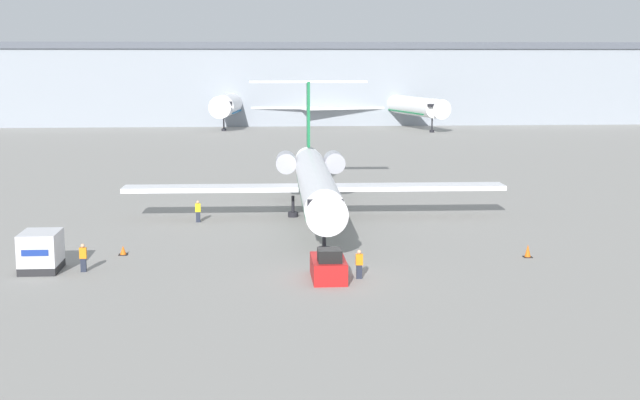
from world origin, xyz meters
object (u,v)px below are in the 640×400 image
Objects in this scene: worker_on_apron at (83,257)px; airplane_parked_far_right at (393,103)px; pushback_tug at (328,267)px; airplane_main at (315,179)px; airplane_parked_far_left at (233,103)px; traffic_cone_right at (528,251)px; luggage_cart at (41,251)px; worker_by_wing at (198,211)px; traffic_cone_left at (123,251)px; worker_near_tug at (359,264)px.

worker_on_apron is 0.04× the size of airplane_parked_far_right.
pushback_tug is 0.10× the size of airplane_parked_far_right.
airplane_parked_far_left is at bearing 95.22° from airplane_main.
airplane_main is 19.45m from traffic_cone_right.
pushback_tug is 113.78m from airplane_parked_far_left.
worker_on_apron is at bearing -9.16° from luggage_cart.
worker_by_wing is at bearing -107.23° from airplane_parked_far_right.
worker_by_wing is at bearing 69.93° from traffic_cone_left.
traffic_cone_left is (1.65, 4.38, -0.59)m from worker_on_apron.
pushback_tug is 14.41m from traffic_cone_left.
worker_by_wing is at bearing 61.42° from luggage_cart.
pushback_tug is at bearing -160.13° from traffic_cone_right.
airplane_main is at bearing 93.63° from worker_near_tug.
traffic_cone_right is 0.02× the size of airplane_parked_far_right.
worker_on_apron is 110.88m from airplane_parked_far_left.
pushback_tug is 16.96m from luggage_cart.
airplane_main is 23.70m from luggage_cart.
airplane_parked_far_right is at bearing 80.35° from worker_near_tug.
traffic_cone_left is at bearing 174.42° from traffic_cone_right.
airplane_parked_far_right is (35.16, 110.47, 3.10)m from worker_on_apron.
airplane_parked_far_right is at bearing -0.38° from airplane_parked_far_left.
worker_near_tug is (1.75, 0.01, 0.15)m from pushback_tug.
airplane_parked_far_left reaches higher than airplane_parked_far_right.
worker_on_apron is at bearing -110.23° from worker_by_wing.
airplane_parked_far_right is at bearing 77.68° from airplane_main.
pushback_tug is 1.31× the size of luggage_cart.
traffic_cone_right is at bearing 19.87° from pushback_tug.
traffic_cone_left is (-4.04, -11.05, -0.58)m from worker_by_wing.
airplane_parked_far_left reaches higher than luggage_cart.
luggage_cart reaches higher than worker_by_wing.
airplane_main is 17.96× the size of worker_by_wing.
traffic_cone_left is at bearing 150.21° from pushback_tug.
airplane_parked_far_right is (19.26, 113.24, 3.12)m from worker_near_tug.
airplane_main is 0.96× the size of airplane_parked_far_left.
worker_near_tug is at bearing 0.25° from pushback_tug.
pushback_tug is 1.76m from worker_near_tug.
airplane_parked_far_left is at bearing 179.62° from airplane_parked_far_right.
airplane_main is 19.55m from pushback_tug.
worker_on_apron is at bearing 168.91° from pushback_tug.
airplane_main is at bearing 88.47° from pushback_tug.
airplane_parked_far_right is (37.66, 110.07, 2.81)m from luggage_cart.
pushback_tug is at bearing -29.79° from traffic_cone_left.
worker_by_wing reaches higher than traffic_cone_right.
pushback_tug is 2.26× the size of worker_by_wing.
worker_on_apron is (-5.69, -15.43, 0.01)m from worker_by_wing.
traffic_cone_right is (21.40, -13.53, -0.48)m from worker_by_wing.
airplane_main is 9.33m from worker_by_wing.
airplane_parked_far_left is at bearing 89.77° from worker_by_wing.
airplane_parked_far_left reaches higher than traffic_cone_left.
worker_on_apron is at bearing 170.13° from worker_near_tug.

